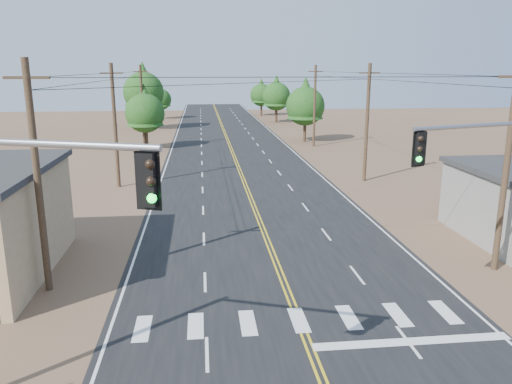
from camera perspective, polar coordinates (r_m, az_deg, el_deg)
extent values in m
cube|color=black|center=(40.68, -1.05, 0.36)|extent=(15.00, 200.00, 0.02)
cylinder|color=#4C3826|center=(22.92, -23.68, 1.28)|extent=(0.30, 0.30, 10.00)
cube|color=#4C3826|center=(22.47, -24.74, 11.79)|extent=(1.80, 0.12, 0.12)
cylinder|color=#4C3826|center=(42.19, -15.80, 7.22)|extent=(0.30, 0.30, 10.00)
cube|color=#4C3826|center=(41.95, -16.19, 12.92)|extent=(1.80, 0.12, 0.12)
cylinder|color=#4C3826|center=(61.93, -12.86, 9.38)|extent=(0.30, 0.30, 10.00)
cube|color=#4C3826|center=(61.76, -13.07, 13.26)|extent=(1.80, 0.12, 0.12)
cylinder|color=#4C3826|center=(26.01, 26.68, 2.36)|extent=(0.30, 0.30, 10.00)
cylinder|color=#4C3826|center=(43.95, 12.56, 7.66)|extent=(0.30, 0.30, 10.00)
cube|color=#4C3826|center=(43.72, 12.86, 13.13)|extent=(1.80, 0.12, 0.12)
cylinder|color=#4C3826|center=(63.14, 6.71, 9.71)|extent=(0.30, 0.30, 10.00)
cube|color=#4C3826|center=(62.98, 6.83, 13.52)|extent=(1.80, 0.12, 0.12)
cylinder|color=gray|center=(12.99, -24.95, 5.11)|extent=(6.57, 2.54, 0.18)
cube|color=black|center=(11.44, -12.17, 1.40)|extent=(0.48, 0.44, 1.22)
sphere|color=black|center=(11.17, -12.02, 3.14)|extent=(0.22, 0.22, 0.22)
sphere|color=black|center=(11.25, -11.92, 1.21)|extent=(0.22, 0.22, 0.22)
sphere|color=#0CE533|center=(11.34, -11.82, -0.70)|extent=(0.22, 0.22, 0.22)
cylinder|color=gray|center=(20.92, 24.46, 6.95)|extent=(6.35, 2.16, 0.17)
cube|color=black|center=(18.89, 18.15, 4.79)|extent=(0.45, 0.41, 1.16)
sphere|color=black|center=(18.65, 18.30, 5.82)|extent=(0.21, 0.21, 0.21)
sphere|color=black|center=(18.70, 18.21, 4.70)|extent=(0.21, 0.21, 0.21)
sphere|color=#0CE533|center=(18.76, 18.13, 3.59)|extent=(0.21, 0.21, 0.21)
cylinder|color=#3F2D1E|center=(62.60, -12.44, 6.14)|extent=(0.48, 0.48, 2.83)
cone|color=#164915|center=(62.21, -12.63, 9.73)|extent=(4.40, 4.40, 5.03)
sphere|color=#164915|center=(62.29, -12.58, 8.79)|extent=(4.72, 4.72, 4.72)
cylinder|color=#3F2D1E|center=(83.05, -12.59, 8.34)|extent=(0.49, 0.49, 3.85)
cone|color=#164915|center=(82.73, -12.79, 12.02)|extent=(5.99, 5.99, 6.84)
sphere|color=#164915|center=(82.78, -12.73, 11.06)|extent=(6.42, 6.42, 6.42)
cylinder|color=#3F2D1E|center=(100.02, -10.77, 8.92)|extent=(0.40, 0.40, 2.45)
cone|color=#164915|center=(99.79, -10.86, 10.86)|extent=(3.80, 3.80, 4.35)
sphere|color=#164915|center=(99.84, -10.84, 10.35)|extent=(4.08, 4.08, 4.08)
cylinder|color=#3F2D1E|center=(67.57, 5.59, 7.06)|extent=(0.42, 0.42, 3.08)
cone|color=#164915|center=(67.20, 5.67, 10.68)|extent=(4.79, 4.79, 5.47)
sphere|color=#164915|center=(67.27, 5.65, 9.73)|extent=(5.13, 5.13, 5.13)
cylinder|color=#3F2D1E|center=(91.85, 2.32, 8.91)|extent=(0.49, 0.49, 3.05)
cone|color=#164915|center=(91.57, 2.35, 11.55)|extent=(4.75, 4.75, 5.42)
sphere|color=#164915|center=(91.63, 2.34, 10.86)|extent=(5.08, 5.08, 5.08)
cylinder|color=#3F2D1E|center=(105.13, 0.61, 9.47)|extent=(0.43, 0.43, 2.76)
cone|color=#164915|center=(104.91, 0.61, 11.56)|extent=(4.29, 4.29, 4.90)
sphere|color=#164915|center=(104.95, 0.61, 11.02)|extent=(4.59, 4.59, 4.59)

